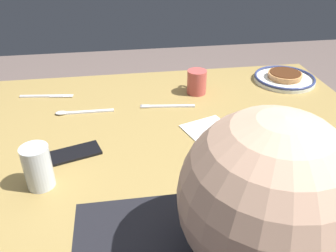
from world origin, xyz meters
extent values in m
cube|color=olive|center=(0.00, 0.00, 0.73)|extent=(1.44, 0.95, 0.03)
cylinder|color=olive|center=(-0.61, -0.37, 0.36)|extent=(0.06, 0.06, 0.71)
cylinder|color=olive|center=(0.61, -0.37, 0.36)|extent=(0.06, 0.06, 0.71)
cylinder|color=white|center=(-0.56, -0.29, 0.76)|extent=(0.26, 0.26, 0.01)
torus|color=navy|center=(-0.56, -0.29, 0.77)|extent=(0.25, 0.25, 0.01)
cylinder|color=tan|center=(-0.56, -0.29, 0.77)|extent=(0.14, 0.14, 0.01)
cylinder|color=tan|center=(-0.56, -0.29, 0.78)|extent=(0.14, 0.14, 0.01)
cylinder|color=#4C2814|center=(-0.56, -0.29, 0.79)|extent=(0.13, 0.13, 0.00)
cylinder|color=white|center=(-0.26, 0.29, 0.76)|extent=(0.26, 0.26, 0.01)
torus|color=navy|center=(-0.26, 0.29, 0.77)|extent=(0.26, 0.26, 0.01)
cylinder|color=tan|center=(-0.26, 0.29, 0.77)|extent=(0.12, 0.12, 0.01)
cylinder|color=#D4914A|center=(-0.26, 0.29, 0.78)|extent=(0.12, 0.12, 0.01)
cylinder|color=#4C2814|center=(-0.26, 0.29, 0.79)|extent=(0.11, 0.11, 0.00)
cone|color=white|center=(-0.26, 0.29, 0.81)|extent=(0.06, 0.06, 0.04)
cylinder|color=#BF4C47|center=(-0.16, -0.24, 0.80)|extent=(0.08, 0.08, 0.09)
torus|color=#BF4C47|center=(-0.15, -0.28, 0.80)|extent=(0.03, 0.07, 0.06)
cylinder|color=brown|center=(-0.16, -0.24, 0.83)|extent=(0.06, 0.06, 0.01)
cylinder|color=silver|center=(0.36, 0.25, 0.81)|extent=(0.07, 0.07, 0.12)
cylinder|color=black|center=(0.36, 0.25, 0.79)|extent=(0.06, 0.06, 0.08)
cube|color=black|center=(0.28, 0.12, 0.75)|extent=(0.16, 0.11, 0.01)
cube|color=white|center=(-0.14, 0.05, 0.75)|extent=(0.19, 0.18, 0.00)
cube|color=silver|center=(-0.03, -0.14, 0.75)|extent=(0.20, 0.04, 0.01)
cube|color=silver|center=(0.05, -0.16, 0.75)|extent=(0.03, 0.01, 0.00)
cube|color=silver|center=(0.05, -0.15, 0.75)|extent=(0.03, 0.01, 0.00)
cube|color=silver|center=(0.05, -0.15, 0.75)|extent=(0.03, 0.01, 0.00)
cube|color=silver|center=(0.05, -0.14, 0.75)|extent=(0.03, 0.01, 0.00)
cube|color=silver|center=(0.45, -0.29, 0.75)|extent=(0.17, 0.03, 0.01)
cube|color=silver|center=(0.37, -0.28, 0.75)|extent=(0.09, 0.03, 0.00)
cube|color=silver|center=(0.27, -0.14, 0.75)|extent=(0.20, 0.02, 0.01)
ellipsoid|color=silver|center=(0.35, -0.14, 0.75)|extent=(0.04, 0.03, 0.01)
sphere|color=#D6A687|center=(0.00, 0.75, 1.12)|extent=(0.19, 0.19, 0.19)
camera|label=1|loc=(0.14, 0.99, 1.36)|focal=37.28mm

